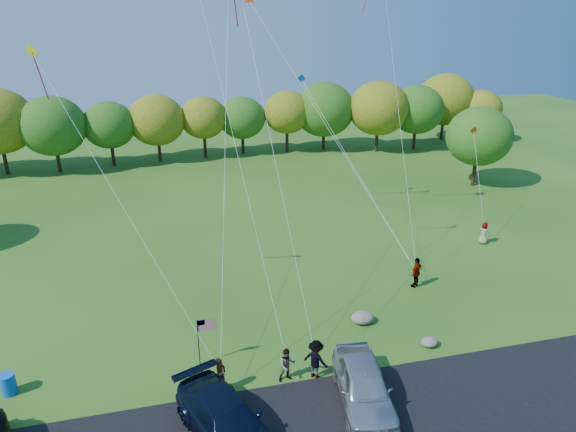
# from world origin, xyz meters

# --- Properties ---
(ground) EXTENTS (140.00, 140.00, 0.00)m
(ground) POSITION_xyz_m (0.00, 0.00, 0.00)
(ground) COLOR #2B5618
(ground) RESTS_ON ground
(treeline) EXTENTS (74.47, 27.64, 8.47)m
(treeline) POSITION_xyz_m (3.33, 36.19, 4.79)
(treeline) COLOR #362413
(treeline) RESTS_ON ground
(minivan_navy) EXTENTS (4.31, 6.23, 1.67)m
(minivan_navy) POSITION_xyz_m (-2.89, -3.61, 0.90)
(minivan_navy) COLOR black
(minivan_navy) RESTS_ON asphalt_lane
(minivan_silver) EXTENTS (2.86, 5.43, 1.76)m
(minivan_silver) POSITION_xyz_m (2.93, -2.95, 0.94)
(minivan_silver) COLOR #ACB0B7
(minivan_silver) RESTS_ON asphalt_lane
(flyer_a) EXTENTS (0.70, 0.73, 1.68)m
(flyer_a) POSITION_xyz_m (-2.80, -0.71, 0.84)
(flyer_a) COLOR #4C4C59
(flyer_a) RESTS_ON ground
(flyer_b) EXTENTS (0.84, 0.68, 1.65)m
(flyer_b) POSITION_xyz_m (0.18, -0.72, 0.82)
(flyer_b) COLOR #4C4C59
(flyer_b) RESTS_ON ground
(flyer_c) EXTENTS (1.36, 1.36, 1.89)m
(flyer_c) POSITION_xyz_m (1.49, -0.80, 0.95)
(flyer_c) COLOR #4C4C59
(flyer_c) RESTS_ON ground
(flyer_d) EXTENTS (1.20, 1.01, 1.92)m
(flyer_d) POSITION_xyz_m (9.74, 5.65, 0.96)
(flyer_d) COLOR #4C4C59
(flyer_d) RESTS_ON ground
(flyer_e) EXTENTS (0.91, 0.93, 1.62)m
(flyer_e) POSITION_xyz_m (17.29, 10.12, 0.81)
(flyer_e) COLOR #4C4C59
(flyer_e) RESTS_ON ground
(trash_barrel) EXTENTS (0.65, 0.65, 0.97)m
(trash_barrel) POSITION_xyz_m (-11.80, 1.35, 0.49)
(trash_barrel) COLOR blue
(trash_barrel) RESTS_ON ground
(flag_assembly) EXTENTS (0.91, 0.59, 2.46)m
(flag_assembly) POSITION_xyz_m (-3.29, 1.33, 1.84)
(flag_assembly) COLOR black
(flag_assembly) RESTS_ON ground
(boulder_near) EXTENTS (1.25, 0.98, 0.62)m
(boulder_near) POSITION_xyz_m (5.18, 2.76, 0.31)
(boulder_near) COLOR gray
(boulder_near) RESTS_ON ground
(boulder_far) EXTENTS (0.88, 0.73, 0.46)m
(boulder_far) POSITION_xyz_m (7.66, 0.05, 0.23)
(boulder_far) COLOR gray
(boulder_far) RESTS_ON ground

